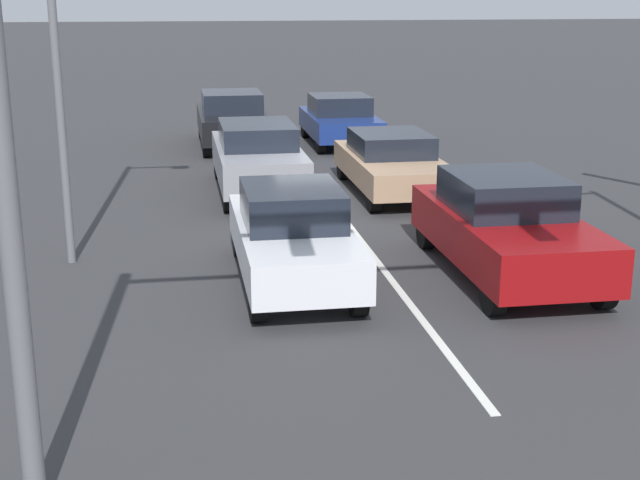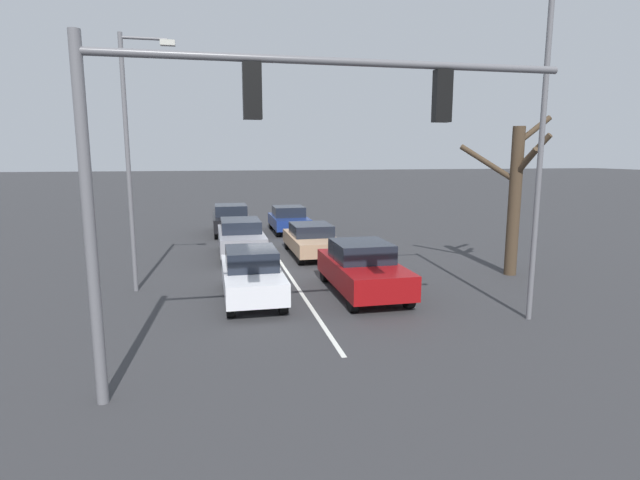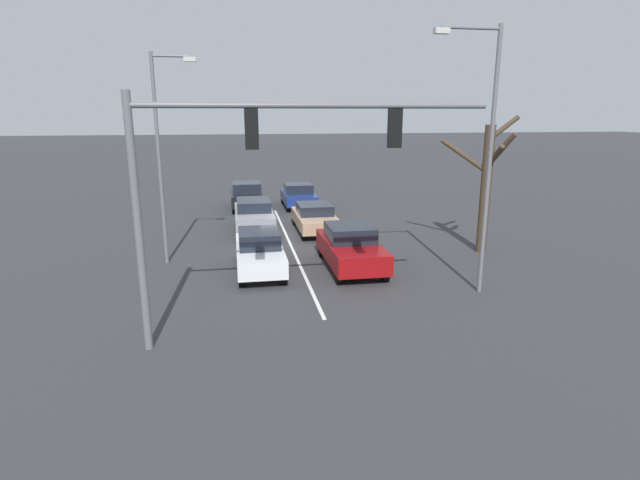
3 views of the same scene
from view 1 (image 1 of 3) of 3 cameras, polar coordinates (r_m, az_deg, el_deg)
name	(u,v)px [view 1 (image 1 of 3)]	position (r m, az deg, el deg)	size (l,w,h in m)	color
ground_plane	(327,197)	(20.13, 0.48, 2.76)	(240.00, 240.00, 0.00)	#333335
lane_stripe_left_divider	(348,224)	(17.79, 1.82, 1.04)	(0.12, 16.89, 0.01)	silver
car_white_midlane_front	(292,235)	(14.05, -1.78, 0.33)	(1.70, 4.43, 1.56)	silver
car_maroon_leftlane_front	(506,226)	(14.75, 11.83, 0.88)	(1.93, 4.62, 1.64)	maroon
car_tan_leftlane_second	(392,162)	(20.50, 4.62, 4.99)	(1.89, 4.55, 1.38)	tan
car_gray_midlane_second	(258,157)	(20.47, -4.01, 5.35)	(1.86, 4.71, 1.61)	gray
car_black_midlane_third	(232,119)	(26.80, -5.65, 7.74)	(1.94, 4.62, 1.62)	black
car_navy_leftlane_third	(340,119)	(27.05, 1.28, 7.72)	(1.92, 4.09, 1.47)	navy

